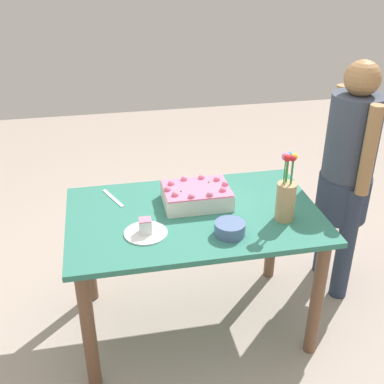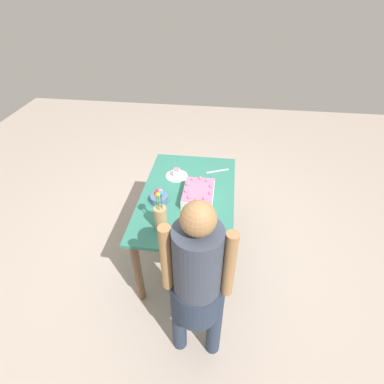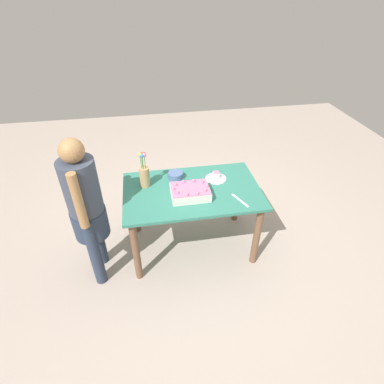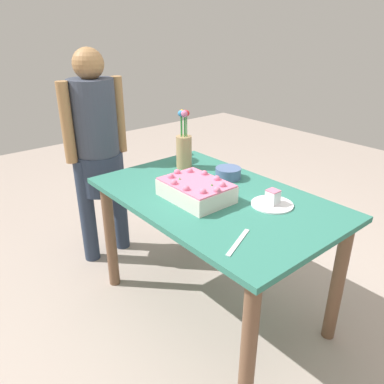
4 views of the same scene
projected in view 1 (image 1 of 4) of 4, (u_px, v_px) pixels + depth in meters
The scene contains 8 objects.
ground_plane at pixel (194, 321), 2.93m from camera, with size 8.00×8.00×0.00m, color #AD9C90.
dining_table at pixel (194, 233), 2.63m from camera, with size 1.34×0.84×0.77m.
sheet_cake at pixel (197, 195), 2.64m from camera, with size 0.36×0.27×0.12m.
serving_plate_with_slice at pixel (146, 230), 2.38m from camera, with size 0.22×0.22×0.08m.
cake_knife at pixel (113, 198), 2.71m from camera, with size 0.24×0.02×0.00m, color silver.
flower_vase at pixel (286, 197), 2.45m from camera, with size 0.10×0.10×0.37m.
fruit_bowl at pixel (230, 229), 2.37m from camera, with size 0.15×0.15×0.07m, color #506796.
person_standing at pixel (347, 168), 2.86m from camera, with size 0.31×0.45×1.49m.
Camera 1 is at (-0.44, -2.16, 2.08)m, focal length 45.00 mm.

